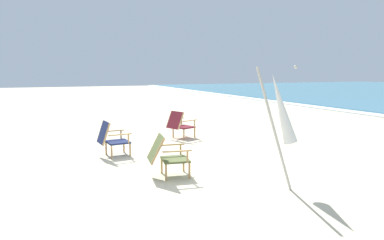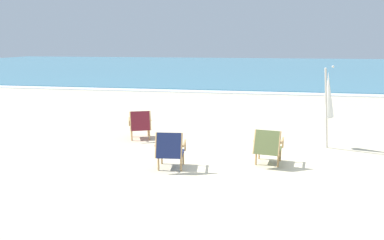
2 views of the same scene
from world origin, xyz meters
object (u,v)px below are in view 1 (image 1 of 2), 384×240
object	(u,v)px
beach_chair_far_center	(166,154)
beach_chair_back_left	(111,138)
umbrella_furled_white	(281,110)
beach_chair_front_right	(180,124)

from	to	relation	value
beach_chair_far_center	beach_chair_back_left	distance (m)	2.08
beach_chair_far_center	beach_chair_back_left	xyz separation A→B (m)	(-1.97, -0.66, 0.01)
beach_chair_back_left	umbrella_furled_white	world-z (taller)	umbrella_furled_white
beach_chair_front_right	umbrella_furled_white	distance (m)	4.83
beach_chair_back_left	beach_chair_front_right	size ratio (longest dim) A/B	0.94
beach_chair_back_left	umbrella_furled_white	distance (m)	4.09
beach_chair_far_center	beach_chair_front_right	xyz separation A→B (m)	(-3.34, 1.55, 0.00)
beach_chair_back_left	beach_chair_front_right	distance (m)	2.60
beach_chair_back_left	beach_chair_front_right	world-z (taller)	beach_chair_back_left
beach_chair_front_right	beach_chair_back_left	bearing A→B (deg)	-58.28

